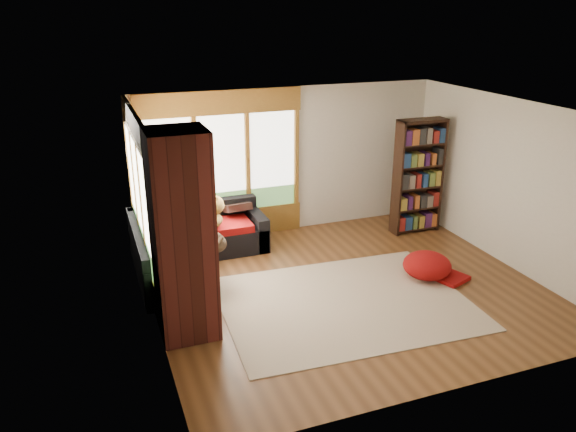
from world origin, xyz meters
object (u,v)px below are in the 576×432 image
object	(u,v)px
area_rug	(345,303)
pouf	(427,265)
dog_brindle	(203,233)
brick_chimney	(183,237)
sectional_sofa	(191,244)
dog_tan	(205,216)
bookshelf	(418,177)

from	to	relation	value
area_rug	pouf	bearing A→B (deg)	10.97
area_rug	dog_brindle	bearing A→B (deg)	140.60
area_rug	brick_chimney	bearing A→B (deg)	178.85
sectional_sofa	area_rug	size ratio (longest dim) A/B	0.65
sectional_sofa	dog_tan	xyz separation A→B (m)	(0.24, -0.03, 0.46)
pouf	dog_tan	bearing A→B (deg)	149.43
sectional_sofa	area_rug	xyz separation A→B (m)	(1.73, -2.09, -0.30)
brick_chimney	sectional_sofa	bearing A→B (deg)	77.71
pouf	dog_brindle	size ratio (longest dim) A/B	0.77
sectional_sofa	area_rug	distance (m)	2.73
area_rug	dog_tan	size ratio (longest dim) A/B	3.62
brick_chimney	dog_tan	bearing A→B (deg)	71.25
area_rug	sectional_sofa	bearing A→B (deg)	129.58
brick_chimney	sectional_sofa	size ratio (longest dim) A/B	1.18
area_rug	dog_tan	bearing A→B (deg)	125.82
sectional_sofa	area_rug	bearing A→B (deg)	-48.08
dog_brindle	bookshelf	bearing A→B (deg)	-98.62
pouf	dog_brindle	world-z (taller)	dog_brindle
brick_chimney	dog_brindle	size ratio (longest dim) A/B	2.75
sectional_sofa	dog_tan	distance (m)	0.52
dog_tan	brick_chimney	bearing A→B (deg)	-139.57
pouf	dog_brindle	bearing A→B (deg)	161.27
dog_tan	area_rug	bearing A→B (deg)	-85.00
area_rug	dog_brindle	size ratio (longest dim) A/B	3.57
brick_chimney	area_rug	world-z (taller)	brick_chimney
sectional_sofa	dog_tan	world-z (taller)	dog_tan
area_rug	dog_brindle	distance (m)	2.29
area_rug	bookshelf	size ratio (longest dim) A/B	1.64
bookshelf	pouf	xyz separation A→B (m)	(-0.86, -1.70, -0.82)
sectional_sofa	dog_brindle	bearing A→B (deg)	-82.81
area_rug	pouf	distance (m)	1.55
brick_chimney	pouf	size ratio (longest dim) A/B	3.57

